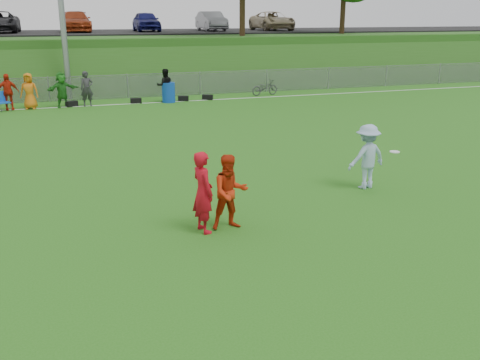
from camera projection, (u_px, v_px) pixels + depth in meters
name	position (u px, v px, depth m)	size (l,w,h in m)	color
ground	(251.00, 241.00, 10.71)	(120.00, 120.00, 0.00)	#236715
sideline_far	(133.00, 104.00, 27.03)	(60.00, 0.10, 0.01)	white
fence	(128.00, 86.00, 28.65)	(58.00, 0.06, 1.30)	gray
berm	(108.00, 55.00, 38.37)	(120.00, 18.00, 3.00)	#295B19
parking_lot	(104.00, 32.00, 39.72)	(120.00, 12.00, 0.10)	black
car_row	(88.00, 22.00, 38.24)	(32.04, 5.18, 1.44)	silver
spectator_row	(73.00, 89.00, 25.93)	(8.41, 1.10, 1.69)	red
gear_bags	(151.00, 100.00, 27.36)	(7.51, 0.52, 0.26)	black
player_red_left	(203.00, 192.00, 10.93)	(0.63, 0.41, 1.72)	#B60C1A
player_red_center	(230.00, 192.00, 11.11)	(0.78, 0.61, 1.60)	red
player_blue	(367.00, 157.00, 13.72)	(1.08, 0.62, 1.68)	#9AB7D5
frisbee	(395.00, 152.00, 12.94)	(0.24, 0.24, 0.02)	white
recycling_bin	(169.00, 92.00, 27.34)	(0.67, 0.67, 1.01)	#0F3FA9
camp_chair	(4.00, 105.00, 24.90)	(0.67, 0.67, 0.91)	#104CB5
bicycle	(265.00, 88.00, 29.73)	(0.56, 1.61, 0.85)	#2F2F32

